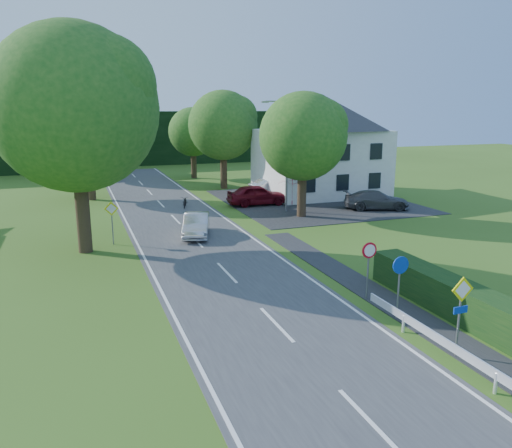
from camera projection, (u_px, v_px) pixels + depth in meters
name	position (u px, v px, depth m)	size (l,w,h in m)	color
road	(215.00, 261.00, 24.85)	(7.00, 80.00, 0.04)	#3C3C3F
parking_pad	(314.00, 201.00, 40.77)	(14.00, 16.00, 0.04)	#232326
line_edge_left	(149.00, 267.00, 23.76)	(0.12, 80.00, 0.01)	white
line_edge_right	(275.00, 254.00, 25.94)	(0.12, 80.00, 0.01)	white
line_centre	(215.00, 260.00, 24.85)	(0.12, 80.00, 0.01)	white
tree_main	(77.00, 141.00, 25.18)	(9.40, 9.40, 11.64)	#205419
tree_left_far	(89.00, 148.00, 40.49)	(7.00, 7.00, 8.58)	#205419
tree_right_far	(223.00, 140.00, 46.29)	(7.40, 7.40, 9.09)	#205419
tree_left_back	(90.00, 142.00, 51.69)	(6.60, 6.60, 8.07)	#205419
tree_right_back	(193.00, 143.00, 53.44)	(6.20, 6.20, 7.56)	#205419
tree_right_mid	(303.00, 155.00, 34.05)	(7.00, 7.00, 8.58)	#205419
treeline_right	(181.00, 137.00, 68.80)	(30.00, 5.00, 7.00)	black
house_white	(320.00, 144.00, 43.18)	(10.60, 8.40, 8.60)	silver
streetlight	(285.00, 151.00, 35.69)	(2.03, 0.18, 8.00)	slate
sign_priority_right	(461.00, 302.00, 14.90)	(0.78, 0.09, 2.59)	slate
sign_roundabout	(400.00, 275.00, 17.68)	(0.64, 0.08, 2.37)	slate
sign_speed_limit	(369.00, 257.00, 19.48)	(0.64, 0.11, 2.37)	slate
sign_priority_left	(112.00, 214.00, 27.51)	(0.78, 0.09, 2.44)	slate
moving_car	(196.00, 225.00, 29.51)	(1.41, 4.05, 1.33)	#BBBABF
motorcycle	(185.00, 202.00, 38.03)	(0.59, 1.69, 0.89)	black
parked_car_red	(257.00, 195.00, 38.91)	(1.88, 4.67, 1.59)	maroon
parked_car_silver_a	(275.00, 186.00, 43.33)	(1.62, 4.63, 1.53)	silver
parked_car_grey	(376.00, 200.00, 37.27)	(1.95, 4.79, 1.39)	#46474B
parasol	(292.00, 192.00, 38.75)	(2.31, 2.35, 2.12)	#AB0D1F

